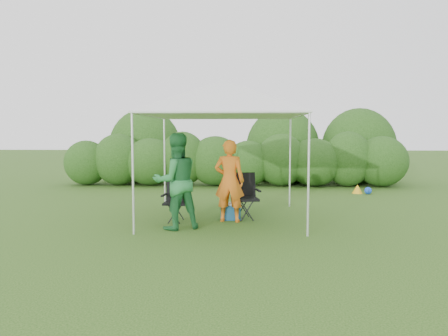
{
  "coord_description": "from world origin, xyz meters",
  "views": [
    {
      "loc": [
        0.41,
        -8.39,
        1.77
      ],
      "look_at": [
        0.01,
        0.4,
        1.05
      ],
      "focal_mm": 35.0,
      "sensor_mm": 36.0,
      "label": 1
    }
  ],
  "objects_px": {
    "chair_right": "(244,193)",
    "chair_left": "(177,197)",
    "cooler": "(230,211)",
    "woman": "(176,181)",
    "canopy": "(224,98)",
    "man": "(229,181)"
  },
  "relations": [
    {
      "from": "chair_left",
      "to": "chair_right",
      "type": "bearing_deg",
      "value": 17.17
    },
    {
      "from": "chair_right",
      "to": "woman",
      "type": "relative_size",
      "value": 0.53
    },
    {
      "from": "chair_left",
      "to": "woman",
      "type": "distance_m",
      "value": 0.83
    },
    {
      "from": "woman",
      "to": "cooler",
      "type": "bearing_deg",
      "value": -163.67
    },
    {
      "from": "chair_right",
      "to": "cooler",
      "type": "xyz_separation_m",
      "value": [
        -0.28,
        -0.14,
        -0.36
      ]
    },
    {
      "from": "chair_right",
      "to": "woman",
      "type": "bearing_deg",
      "value": -151.13
    },
    {
      "from": "canopy",
      "to": "chair_left",
      "type": "distance_m",
      "value": 2.22
    },
    {
      "from": "chair_right",
      "to": "man",
      "type": "height_order",
      "value": "man"
    },
    {
      "from": "canopy",
      "to": "man",
      "type": "distance_m",
      "value": 1.68
    },
    {
      "from": "canopy",
      "to": "woman",
      "type": "bearing_deg",
      "value": -128.75
    },
    {
      "from": "chair_left",
      "to": "woman",
      "type": "height_order",
      "value": "woman"
    },
    {
      "from": "canopy",
      "to": "man",
      "type": "bearing_deg",
      "value": -69.48
    },
    {
      "from": "canopy",
      "to": "cooler",
      "type": "distance_m",
      "value": 2.3
    },
    {
      "from": "chair_right",
      "to": "chair_left",
      "type": "bearing_deg",
      "value": -177.66
    },
    {
      "from": "canopy",
      "to": "chair_left",
      "type": "xyz_separation_m",
      "value": [
        -0.93,
        -0.31,
        -1.99
      ]
    },
    {
      "from": "chair_left",
      "to": "man",
      "type": "distance_m",
      "value": 1.11
    },
    {
      "from": "canopy",
      "to": "woman",
      "type": "height_order",
      "value": "canopy"
    },
    {
      "from": "chair_right",
      "to": "cooler",
      "type": "relative_size",
      "value": 2.13
    },
    {
      "from": "chair_right",
      "to": "chair_left",
      "type": "distance_m",
      "value": 1.39
    },
    {
      "from": "canopy",
      "to": "chair_right",
      "type": "bearing_deg",
      "value": 2.77
    },
    {
      "from": "cooler",
      "to": "woman",
      "type": "bearing_deg",
      "value": -144.46
    },
    {
      "from": "chair_left",
      "to": "woman",
      "type": "relative_size",
      "value": 0.48
    }
  ]
}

